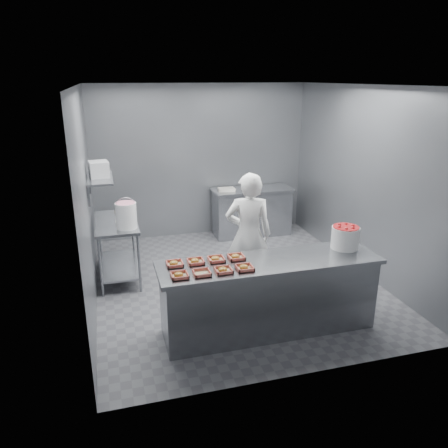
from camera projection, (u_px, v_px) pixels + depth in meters
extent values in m
plane|color=#4C4C51|center=(235.00, 281.00, 6.53)|extent=(4.50, 4.50, 0.00)
plane|color=white|center=(237.00, 85.00, 5.63)|extent=(4.50, 4.50, 0.00)
cube|color=slate|center=(201.00, 162.00, 8.13)|extent=(4.00, 0.04, 2.80)
cube|color=slate|center=(87.00, 201.00, 5.57)|extent=(0.04, 4.50, 2.80)
cube|color=slate|center=(363.00, 181.00, 6.59)|extent=(0.04, 4.50, 2.80)
cube|color=slate|center=(270.00, 262.00, 5.01)|extent=(2.60, 0.70, 0.05)
cube|color=slate|center=(269.00, 297.00, 5.16)|extent=(2.50, 0.64, 0.85)
cube|color=slate|center=(116.00, 222.00, 6.37)|extent=(0.60, 1.20, 0.04)
cube|color=slate|center=(120.00, 265.00, 6.59)|extent=(0.56, 1.15, 0.03)
cylinder|color=slate|center=(101.00, 267.00, 5.94)|extent=(0.04, 0.04, 0.88)
cylinder|color=slate|center=(139.00, 263.00, 6.07)|extent=(0.04, 0.04, 0.88)
cylinder|color=slate|center=(100.00, 239.00, 6.96)|extent=(0.04, 0.04, 0.88)
cylinder|color=slate|center=(133.00, 236.00, 7.09)|extent=(0.04, 0.04, 0.88)
cube|color=slate|center=(252.00, 190.00, 8.21)|extent=(1.50, 0.60, 0.05)
cube|color=slate|center=(251.00, 213.00, 8.35)|extent=(1.44, 0.55, 0.85)
cube|color=slate|center=(100.00, 178.00, 6.11)|extent=(0.35, 0.90, 0.03)
cube|color=tan|center=(180.00, 275.00, 4.58)|extent=(0.18, 0.18, 0.04)
cube|color=white|center=(184.00, 275.00, 4.61)|extent=(0.10, 0.06, 0.00)
ellipsoid|color=#B0812C|center=(179.00, 275.00, 4.58)|extent=(0.10, 0.10, 0.05)
cube|color=tan|center=(202.00, 273.00, 4.64)|extent=(0.18, 0.18, 0.04)
cube|color=white|center=(206.00, 273.00, 4.67)|extent=(0.10, 0.06, 0.00)
cube|color=tan|center=(224.00, 270.00, 4.70)|extent=(0.18, 0.18, 0.04)
cube|color=white|center=(227.00, 270.00, 4.73)|extent=(0.10, 0.06, 0.00)
ellipsoid|color=#B0812C|center=(223.00, 270.00, 4.70)|extent=(0.10, 0.10, 0.05)
cube|color=tan|center=(245.00, 268.00, 4.77)|extent=(0.18, 0.18, 0.04)
cube|color=white|center=(248.00, 268.00, 4.79)|extent=(0.10, 0.06, 0.00)
ellipsoid|color=#B0812C|center=(244.00, 267.00, 4.76)|extent=(0.10, 0.10, 0.05)
cube|color=tan|center=(175.00, 264.00, 4.87)|extent=(0.18, 0.18, 0.04)
cube|color=white|center=(178.00, 264.00, 4.89)|extent=(0.10, 0.06, 0.00)
ellipsoid|color=#B0812C|center=(174.00, 263.00, 4.86)|extent=(0.10, 0.10, 0.05)
cube|color=tan|center=(196.00, 262.00, 4.93)|extent=(0.18, 0.18, 0.04)
cube|color=white|center=(199.00, 261.00, 4.96)|extent=(0.10, 0.06, 0.00)
ellipsoid|color=#B0812C|center=(195.00, 261.00, 4.92)|extent=(0.10, 0.10, 0.05)
cube|color=tan|center=(216.00, 259.00, 4.99)|extent=(0.18, 0.18, 0.04)
cube|color=white|center=(220.00, 259.00, 5.02)|extent=(0.10, 0.06, 0.00)
ellipsoid|color=#B0812C|center=(215.00, 259.00, 4.98)|extent=(0.10, 0.10, 0.05)
cube|color=tan|center=(236.00, 257.00, 5.05)|extent=(0.18, 0.18, 0.04)
cube|color=white|center=(240.00, 257.00, 5.08)|extent=(0.10, 0.06, 0.00)
ellipsoid|color=#B0812C|center=(235.00, 256.00, 5.04)|extent=(0.10, 0.10, 0.05)
imported|color=white|center=(248.00, 235.00, 5.93)|extent=(0.71, 0.56, 1.72)
cylinder|color=white|center=(345.00, 238.00, 5.33)|extent=(0.34, 0.34, 0.27)
cylinder|color=red|center=(346.00, 228.00, 5.29)|extent=(0.32, 0.32, 0.04)
cylinder|color=white|center=(126.00, 216.00, 6.02)|extent=(0.29, 0.29, 0.36)
cylinder|color=pink|center=(125.00, 203.00, 5.97)|extent=(0.27, 0.27, 0.02)
torus|color=slate|center=(126.00, 208.00, 5.99)|extent=(0.30, 0.01, 0.30)
cylinder|color=white|center=(126.00, 221.00, 6.33)|extent=(0.31, 0.31, 0.02)
cube|color=#CCB28C|center=(120.00, 212.00, 6.78)|extent=(0.16, 0.14, 0.02)
cube|color=gray|center=(99.00, 169.00, 6.10)|extent=(0.29, 0.32, 0.22)
cube|color=silver|center=(227.00, 189.00, 8.07)|extent=(0.33, 0.26, 0.05)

